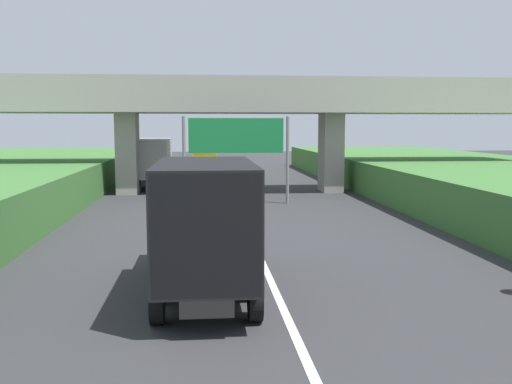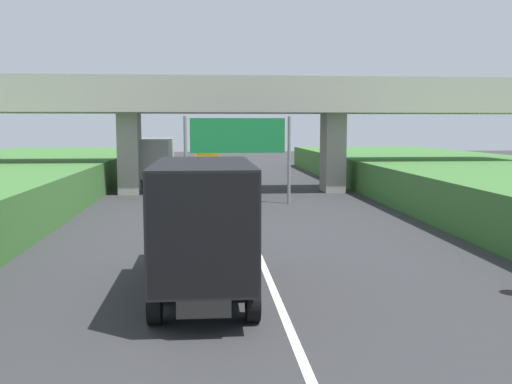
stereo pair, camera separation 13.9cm
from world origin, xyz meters
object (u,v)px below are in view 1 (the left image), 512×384
Objects in this scene: truck_black at (205,219)px; overhead_highway_sign at (236,141)px; truck_silver at (154,160)px; truck_yellow at (205,150)px.

overhead_highway_sign is at bearing 83.94° from truck_black.
truck_black is at bearing -82.62° from truck_silver.
truck_black is (-1.81, -17.05, -1.58)m from overhead_highway_sign.
overhead_highway_sign is at bearing -86.63° from truck_yellow.
truck_silver is 17.83m from truck_yellow.
truck_silver and truck_black have the same top height.
truck_silver is 26.73m from truck_black.
truck_yellow is at bearing 89.71° from truck_black.
overhead_highway_sign is 26.99m from truck_yellow.
truck_black is (-0.23, -43.95, 0.00)m from truck_yellow.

